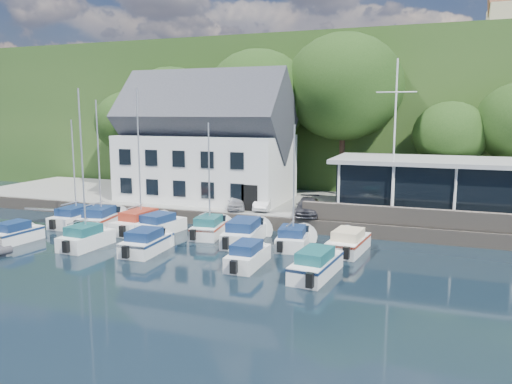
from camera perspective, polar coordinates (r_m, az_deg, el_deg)
ground at (r=26.68m, az=-7.36°, el=-9.39°), size 180.00×180.00×0.00m
quay at (r=42.36m, az=3.56°, el=-1.73°), size 60.00×13.00×1.00m
quay_face at (r=36.30m, az=0.64°, el=-3.53°), size 60.00×0.30×1.00m
hillside at (r=85.24m, az=12.26°, el=8.57°), size 160.00×75.00×16.00m
field_patch at (r=92.82m, az=18.17°, el=13.39°), size 50.00×30.00×0.30m
harbor_building at (r=43.32m, az=-5.70°, el=4.96°), size 14.40×8.20×8.70m
club_pavilion at (r=38.80m, az=18.72°, el=0.63°), size 13.20×7.20×4.10m
seawall at (r=34.50m, az=20.05°, el=-2.88°), size 18.00×0.50×1.20m
gangway at (r=43.10m, az=-21.51°, el=-2.84°), size 1.20×6.00×1.40m
car_silver at (r=38.71m, az=-2.23°, el=-1.15°), size 2.32×3.53×1.12m
car_white at (r=38.57m, az=0.98°, el=-1.18°), size 1.59×3.51×1.12m
car_dgrey at (r=36.78m, az=5.97°, el=-1.65°), size 2.39×4.41×1.21m
car_blue at (r=37.34m, az=11.03°, el=-1.47°), size 1.63×4.07×1.39m
flagpole at (r=35.29m, az=15.52°, el=5.60°), size 2.63×0.20×10.97m
tree_0 at (r=53.28m, az=-14.21°, el=5.95°), size 7.00×7.00×9.57m
tree_1 at (r=50.36m, az=-9.56°, el=7.24°), size 8.67×8.67×11.85m
tree_2 at (r=46.43m, az=0.24°, el=8.02°), size 9.62×9.62×13.15m
tree_3 at (r=45.85m, az=9.91°, el=8.66°), size 10.54×10.54×14.40m
tree_4 at (r=44.84m, az=21.21°, el=4.31°), size 6.12×6.12×8.36m
boat_r1_0 at (r=39.67m, az=-20.10°, el=2.68°), size 2.03×6.61×8.76m
boat_r1_1 at (r=38.03m, az=-17.52°, el=3.11°), size 3.04×6.22×9.49m
boat_r1_2 at (r=36.24m, az=-13.20°, el=2.92°), size 2.64×7.21×9.37m
boat_r1_3 at (r=35.82m, az=-10.94°, el=-3.51°), size 2.96×5.85×1.43m
boat_r1_4 at (r=33.89m, az=-5.39°, el=2.13°), size 2.58×5.57×8.69m
boat_r1_5 at (r=32.69m, az=-1.24°, el=-4.42°), size 2.74×7.16×1.58m
boat_r1_6 at (r=31.00m, az=4.35°, el=1.06°), size 2.62×5.41×8.22m
boat_r1_7 at (r=31.00m, az=10.54°, el=-5.46°), size 2.60×5.88×1.44m
boat_r2_0 at (r=36.27m, az=-25.72°, el=-4.11°), size 2.14×4.93×1.42m
boat_r2_1 at (r=32.59m, az=-19.18°, el=1.67°), size 2.22×5.23×9.00m
boat_r2_2 at (r=31.15m, az=-12.38°, el=-5.43°), size 2.22×5.52×1.46m
boat_r2_3 at (r=27.80m, az=-0.92°, el=-7.03°), size 1.68×5.34×1.40m
boat_r2_4 at (r=26.30m, az=6.90°, el=-7.95°), size 2.46×6.40×1.49m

